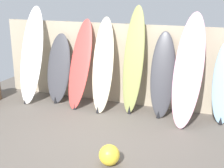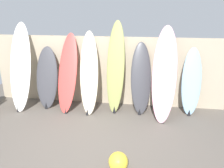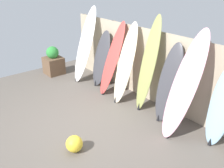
# 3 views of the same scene
# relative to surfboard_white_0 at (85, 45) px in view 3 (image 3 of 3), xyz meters

# --- Properties ---
(ground) EXTENTS (7.68, 7.68, 0.00)m
(ground) POSITION_rel_surfboard_white_0_xyz_m (2.12, -1.51, -1.07)
(ground) COLOR #5B544C
(fence_back) EXTENTS (6.08, 0.11, 1.80)m
(fence_back) POSITION_rel_surfboard_white_0_xyz_m (2.12, 0.50, -0.17)
(fence_back) COLOR tan
(fence_back) RESTS_ON ground
(surfboard_white_0) EXTENTS (0.63, 0.94, 2.15)m
(surfboard_white_0) POSITION_rel_surfboard_white_0_xyz_m (0.00, 0.00, 0.00)
(surfboard_white_0) COLOR white
(surfboard_white_0) RESTS_ON ground
(surfboard_charcoal_1) EXTENTS (0.59, 0.57, 1.56)m
(surfboard_charcoal_1) POSITION_rel_surfboard_white_0_xyz_m (0.62, 0.12, -0.30)
(surfboard_charcoal_1) COLOR #38383D
(surfboard_charcoal_1) RESTS_ON ground
(surfboard_red_2) EXTENTS (0.53, 0.80, 1.90)m
(surfboard_red_2) POSITION_rel_surfboard_white_0_xyz_m (1.21, 0.04, -0.13)
(surfboard_red_2) COLOR #D13D38
(surfboard_red_2) RESTS_ON ground
(surfboard_cream_3) EXTENTS (0.53, 0.79, 1.96)m
(surfboard_cream_3) POSITION_rel_surfboard_white_0_xyz_m (1.76, 0.01, -0.10)
(surfboard_cream_3) COLOR beige
(surfboard_cream_3) RESTS_ON ground
(surfboard_olive_4) EXTENTS (0.47, 0.59, 2.21)m
(surfboard_olive_4) POSITION_rel_surfboard_white_0_xyz_m (2.40, 0.13, 0.03)
(surfboard_olive_4) COLOR olive
(surfboard_olive_4) RESTS_ON ground
(surfboard_charcoal_5) EXTENTS (0.56, 0.64, 1.71)m
(surfboard_charcoal_5) POSITION_rel_surfboard_white_0_xyz_m (3.02, 0.13, -0.22)
(surfboard_charcoal_5) COLOR #38383D
(surfboard_charcoal_5) RESTS_ON ground
(surfboard_pink_6) EXTENTS (0.62, 0.94, 2.11)m
(surfboard_pink_6) POSITION_rel_surfboard_white_0_xyz_m (3.54, -0.07, -0.02)
(surfboard_pink_6) COLOR pink
(surfboard_pink_6) RESTS_ON ground
(surfboard_skyblue_7) EXTENTS (0.46, 0.43, 1.61)m
(surfboard_skyblue_7) POSITION_rel_surfboard_white_0_xyz_m (4.21, 0.17, -0.27)
(surfboard_skyblue_7) COLOR #8CB7D6
(surfboard_skyblue_7) RESTS_ON ground
(planter_box) EXTENTS (0.56, 0.54, 0.90)m
(planter_box) POSITION_rel_surfboard_white_0_xyz_m (-0.99, -0.59, -0.68)
(planter_box) COLOR brown
(planter_box) RESTS_ON ground
(beach_ball) EXTENTS (0.31, 0.31, 0.31)m
(beach_ball) POSITION_rel_surfboard_white_0_xyz_m (2.72, -2.09, -0.91)
(beach_ball) COLOR yellow
(beach_ball) RESTS_ON ground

